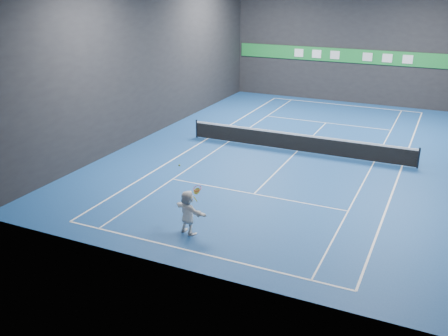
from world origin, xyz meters
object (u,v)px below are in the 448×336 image
at_px(tennis_net, 298,142).
at_px(tennis_racket, 197,190).
at_px(player, 188,212).
at_px(tennis_ball, 179,165).

relative_size(tennis_net, tennis_racket, 19.59).
bearing_deg(tennis_racket, player, -172.65).
height_order(tennis_net, tennis_racket, tennis_racket).
xyz_separation_m(player, tennis_net, (0.87, 10.76, -0.31)).
bearing_deg(tennis_ball, tennis_racket, 2.14).
bearing_deg(tennis_ball, tennis_net, 83.72).
distance_m(tennis_net, tennis_racket, 10.80).
distance_m(player, tennis_racket, 1.00).
xyz_separation_m(tennis_ball, tennis_racket, (0.68, 0.03, -0.85)).
relative_size(player, tennis_racket, 2.65).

